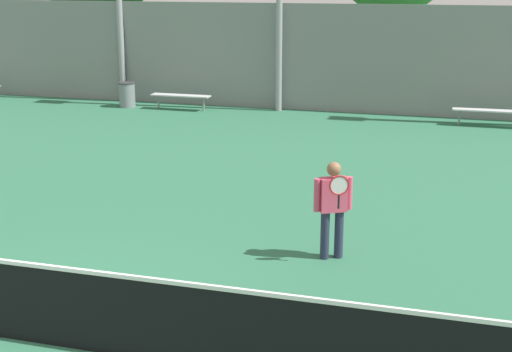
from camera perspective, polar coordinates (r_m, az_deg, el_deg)
ground_plane at (r=9.39m, az=-18.14°, el=-12.37°), size 100.00×100.00×0.00m
tennis_net at (r=9.16m, az=-18.43°, el=-9.43°), size 11.96×0.09×1.04m
tennis_player at (r=11.07m, az=6.18°, el=-2.24°), size 0.56×0.52×1.56m
bench_courtside_near at (r=23.65m, az=-6.04°, el=6.37°), size 1.99×0.40×0.50m
bench_adjacent_court at (r=21.98m, az=18.23°, el=4.94°), size 2.14×0.40×0.50m
trash_bin at (r=24.44m, az=-10.28°, el=6.42°), size 0.56×0.56×0.83m
back_fence at (r=23.40m, az=3.85°, el=9.43°), size 31.79×0.06×3.43m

